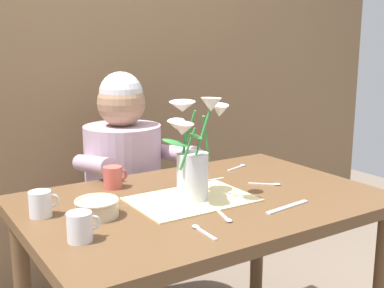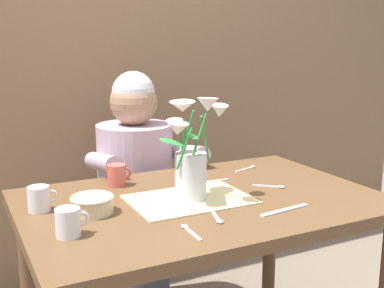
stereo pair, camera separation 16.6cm
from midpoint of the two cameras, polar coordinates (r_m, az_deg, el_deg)
name	(u,v)px [view 2 (the right image)]	position (r m, az deg, el deg)	size (l,w,h in m)	color
wood_panel_backdrop	(105,43)	(2.55, -8.20, 11.55)	(4.00, 0.10, 2.50)	brown
dining_table	(202,225)	(1.71, 3.98, -9.44)	(1.20, 0.80, 0.74)	brown
seated_person	(136,197)	(2.25, -4.41, -6.24)	(0.45, 0.47, 1.14)	#4C4C56
striped_placemat	(190,199)	(1.65, 2.65, -6.51)	(0.40, 0.28, 0.01)	beige
flower_vase	(191,155)	(1.61, 2.84, -1.32)	(0.26, 0.25, 0.35)	silver
ceramic_bowl	(92,204)	(1.54, -8.54, -6.97)	(0.14, 0.14, 0.06)	beige
dinner_knife	(285,210)	(1.59, 13.73, -7.56)	(0.19, 0.02, 0.01)	silver
coffee_cup	(117,175)	(1.81, -6.16, -3.66)	(0.09, 0.07, 0.08)	#CC564C
ceramic_mug	(39,199)	(1.58, -14.55, -6.25)	(0.09, 0.07, 0.08)	silver
tea_cup	(69,222)	(1.37, -10.84, -9.01)	(0.09, 0.07, 0.08)	silver
spoon_0	(189,230)	(1.40, 3.06, -10.04)	(0.02, 0.12, 0.01)	silver
spoon_1	(210,181)	(1.86, 4.70, -4.36)	(0.12, 0.02, 0.01)	silver
spoon_2	(218,219)	(1.48, 6.25, -8.71)	(0.05, 0.12, 0.01)	silver
spoon_3	(249,168)	(2.06, 8.92, -2.81)	(0.12, 0.05, 0.01)	silver
spoon_4	(274,186)	(1.83, 12.12, -4.90)	(0.10, 0.09, 0.01)	silver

